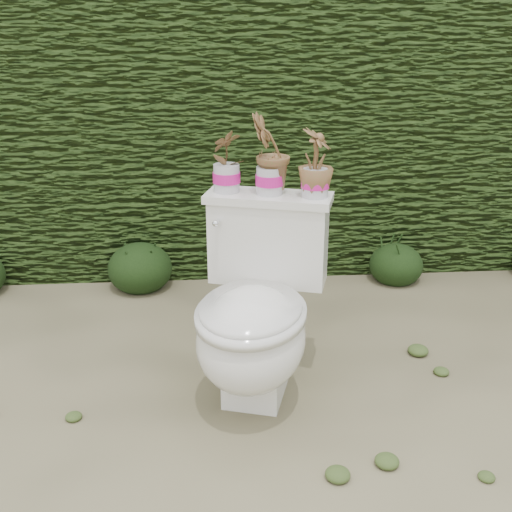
{
  "coord_description": "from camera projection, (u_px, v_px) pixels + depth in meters",
  "views": [
    {
      "loc": [
        -0.33,
        -2.3,
        1.47
      ],
      "look_at": [
        -0.15,
        0.04,
        0.55
      ],
      "focal_mm": 45.0,
      "sensor_mm": 36.0,
      "label": 1
    }
  ],
  "objects": [
    {
      "name": "ground",
      "position": [
        293.0,
        380.0,
        2.69
      ],
      "size": [
        60.0,
        60.0,
        0.0
      ],
      "primitive_type": "plane",
      "color": "gray",
      "rests_on": "ground"
    },
    {
      "name": "hedge",
      "position": [
        262.0,
        124.0,
        3.89
      ],
      "size": [
        8.0,
        1.0,
        1.6
      ],
      "primitive_type": "cube",
      "color": "#314B19",
      "rests_on": "ground"
    },
    {
      "name": "toilet",
      "position": [
        256.0,
        316.0,
        2.47
      ],
      "size": [
        0.63,
        0.78,
        0.78
      ],
      "rotation": [
        0.0,
        0.0,
        -0.29
      ],
      "color": "silver",
      "rests_on": "ground"
    },
    {
      "name": "potted_plant_left",
      "position": [
        226.0,
        163.0,
        2.52
      ],
      "size": [
        0.15,
        0.14,
        0.23
      ],
      "primitive_type": "imported",
      "rotation": [
        0.0,
        0.0,
        3.8
      ],
      "color": "#356920",
      "rests_on": "toilet"
    },
    {
      "name": "potted_plant_center",
      "position": [
        270.0,
        156.0,
        2.48
      ],
      "size": [
        0.21,
        0.21,
        0.3
      ],
      "primitive_type": "imported",
      "rotation": [
        0.0,
        0.0,
        3.79
      ],
      "color": "#356920",
      "rests_on": "toilet"
    },
    {
      "name": "potted_plant_right",
      "position": [
        316.0,
        165.0,
        2.45
      ],
      "size": [
        0.17,
        0.17,
        0.25
      ],
      "primitive_type": "imported",
      "rotation": [
        0.0,
        0.0,
        1.28
      ],
      "color": "#356920",
      "rests_on": "toilet"
    },
    {
      "name": "liriope_clump_2",
      "position": [
        140.0,
        263.0,
        3.54
      ],
      "size": [
        0.35,
        0.35,
        0.28
      ],
      "primitive_type": "ellipsoid",
      "color": "#1C3211",
      "rests_on": "ground"
    },
    {
      "name": "liriope_clump_3",
      "position": [
        267.0,
        257.0,
        3.64
      ],
      "size": [
        0.35,
        0.35,
        0.28
      ],
      "primitive_type": "ellipsoid",
      "color": "#1C3211",
      "rests_on": "ground"
    },
    {
      "name": "liriope_clump_4",
      "position": [
        396.0,
        260.0,
        3.64
      ],
      "size": [
        0.3,
        0.3,
        0.24
      ],
      "primitive_type": "ellipsoid",
      "color": "#1C3211",
      "rests_on": "ground"
    }
  ]
}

